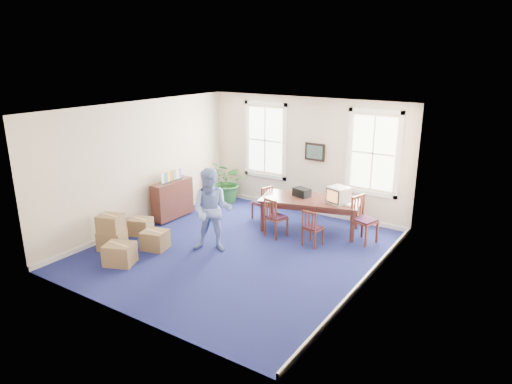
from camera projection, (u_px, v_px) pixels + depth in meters
The scene contains 25 objects.
floor at pixel (238, 250), 10.42m from camera, with size 6.50×6.50×0.00m, color navy.
ceiling at pixel (236, 109), 9.48m from camera, with size 6.50×6.50×0.00m, color white.
wall_back at pixel (306, 156), 12.55m from camera, with size 6.50×6.50×0.00m, color beige.
wall_front at pixel (120, 229), 7.35m from camera, with size 6.50×6.50×0.00m, color beige.
wall_left at pixel (141, 165), 11.52m from camera, with size 6.50×6.50×0.00m, color beige.
wall_right at pixel (370, 207), 8.38m from camera, with size 6.50×6.50×0.00m, color beige.
baseboard_back at pixel (303, 209), 12.98m from camera, with size 6.00×0.04×0.12m, color white.
baseboard_left at pixel (146, 222), 11.96m from camera, with size 0.04×6.50×0.12m, color white.
baseboard_right at pixel (363, 282), 8.84m from camera, with size 0.04×6.50×0.12m, color white.
window_left at pixel (265, 140), 13.13m from camera, with size 1.40×0.12×2.20m, color white, non-canonical shape.
window_right at pixel (373, 153), 11.45m from camera, with size 1.40×0.12×2.20m, color white, non-canonical shape.
wall_picture at pixel (315, 152), 12.31m from camera, with size 0.58×0.06×0.48m, color black, non-canonical shape.
conference_table at pixel (310, 214), 11.49m from camera, with size 2.43×1.10×0.83m, color #4B221A, non-canonical shape.
crt_tv at pixel (339, 195), 10.98m from camera, with size 0.45×0.49×0.41m, color #B7B7BC, non-canonical shape.
game_console at pixel (350, 205), 10.82m from camera, with size 0.15×0.19×0.05m, color white.
equipment_bag at pixel (302, 192), 11.53m from camera, with size 0.43×0.28×0.21m, color black.
chair_near_left at pixel (276, 217), 11.07m from camera, with size 0.45×0.45×0.99m, color maroon, non-canonical shape.
chair_near_right at pixel (313, 227), 10.56m from camera, with size 0.40×0.40×0.88m, color maroon, non-canonical shape.
chair_end_left at pixel (262, 202), 12.23m from camera, with size 0.42×0.42×0.95m, color maroon, non-canonical shape.
chair_end_right at pixel (365, 220), 10.70m from camera, with size 0.50×0.50×1.11m, color maroon, non-canonical shape.
man at pixel (212, 210), 10.14m from camera, with size 0.93×0.72×1.91m, color #7F96D8.
credenza at pixel (173, 201), 12.27m from camera, with size 0.36×1.27×1.00m, color #4B221A.
brochure_rack at pixel (172, 178), 12.07m from camera, with size 0.12×0.68×0.30m, color #99999E, non-canonical shape.
potted_plant at pixel (228, 182), 13.54m from camera, with size 1.14×1.00×1.27m, color #225A24.
cardboard_boxes at pixel (122, 232), 10.33m from camera, with size 1.52×1.52×0.87m, color olive, non-canonical shape.
Camera 1 is at (5.59, -7.78, 4.31)m, focal length 32.00 mm.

